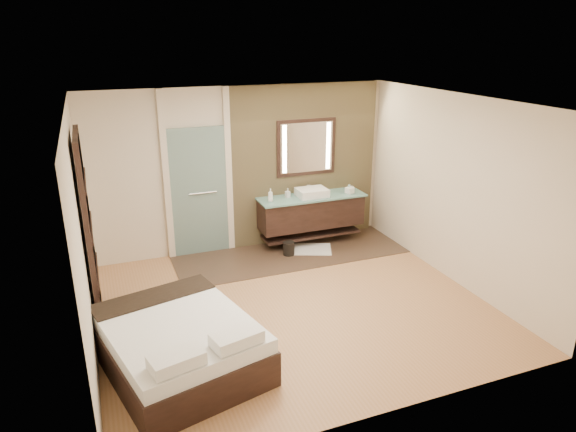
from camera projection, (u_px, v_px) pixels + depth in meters
name	position (u px, v px, depth m)	size (l,w,h in m)	color
floor	(293.00, 305.00, 6.92)	(5.00, 5.00, 0.00)	#A67145
tile_strip	(291.00, 254.00, 8.52)	(3.80, 1.30, 0.01)	#3D3021
stone_wall	(305.00, 164.00, 8.78)	(2.60, 0.08, 2.70)	#9E885A
vanity	(311.00, 212.00, 8.78)	(1.85, 0.55, 0.88)	black
mirror_unit	(306.00, 147.00, 8.63)	(1.06, 0.04, 0.96)	black
frosted_door	(199.00, 187.00, 8.21)	(1.10, 0.12, 2.70)	#9FC9C1
shoji_partition	(89.00, 231.00, 6.21)	(0.06, 1.20, 2.40)	black
bed	(179.00, 344.00, 5.55)	(1.84, 2.10, 0.70)	black
bath_mat	(310.00, 249.00, 8.67)	(0.72, 0.50, 0.02)	silver
waste_bin	(289.00, 249.00, 8.44)	(0.19, 0.19, 0.23)	black
tissue_box	(350.00, 190.00, 8.81)	(0.12, 0.12, 0.10)	silver
soap_bottle_a	(270.00, 195.00, 8.36)	(0.08, 0.08, 0.22)	white
soap_bottle_b	(288.00, 193.00, 8.58)	(0.07, 0.07, 0.16)	#B2B2B2
soap_bottle_c	(349.00, 189.00, 8.83)	(0.11, 0.11, 0.15)	#A8D3CE
cup	(350.00, 189.00, 8.90)	(0.12, 0.12, 0.09)	white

